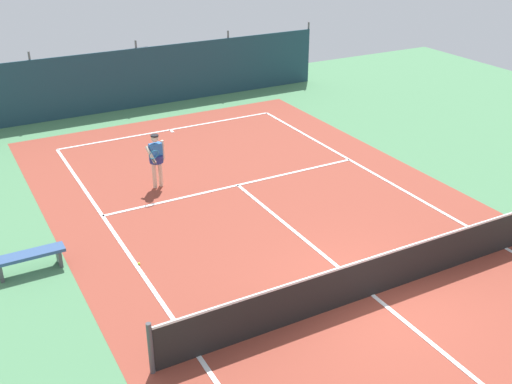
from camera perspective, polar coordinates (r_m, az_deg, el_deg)
ground_plane at (r=13.76m, az=10.71°, el=-9.37°), size 36.00×36.00×0.00m
court_surface at (r=13.76m, az=10.71°, el=-9.36°), size 11.02×26.60×0.01m
tennis_net at (r=13.48m, az=10.88°, el=-7.59°), size 10.12×0.10×1.10m
back_fence at (r=26.21m, az=-11.03°, el=9.44°), size 16.30×0.98×2.70m
tennis_player at (r=18.15m, az=-9.23°, el=3.22°), size 0.65×0.79×1.64m
tennis_ball_near_player at (r=14.77m, az=-10.78°, el=-6.54°), size 0.07×0.07×0.07m
parked_car at (r=28.07m, az=-10.46°, el=10.93°), size 2.40×4.39×1.68m
courtside_bench at (r=15.02m, az=-20.27°, el=-5.71°), size 1.60×0.40×0.49m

